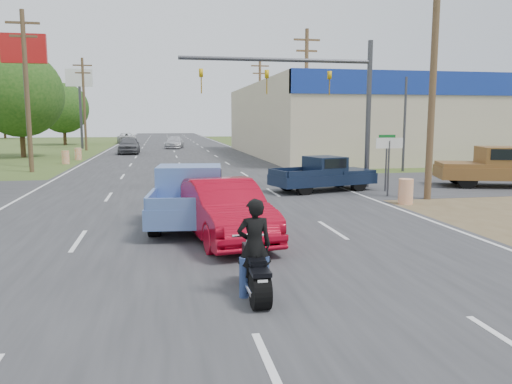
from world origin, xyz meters
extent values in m
plane|color=#425522|center=(0.00, 0.00, 0.00)|extent=(200.00, 200.00, 0.00)
cube|color=#2D2D30|center=(0.00, 40.00, 0.01)|extent=(15.00, 180.00, 0.02)
cube|color=#2D2D30|center=(0.00, 18.00, 0.01)|extent=(120.00, 10.00, 0.02)
cube|color=brown|center=(11.00, 10.00, 0.01)|extent=(8.00, 18.00, 0.01)
cube|color=#B7A88C|center=(32.00, 40.00, 3.30)|extent=(50.00, 28.00, 6.60)
cylinder|color=#4C3823|center=(9.50, 13.00, 5.00)|extent=(0.28, 0.28, 10.00)
cylinder|color=#4C3823|center=(9.50, 31.00, 5.00)|extent=(0.28, 0.28, 10.00)
cube|color=#4C3823|center=(9.50, 31.00, 9.20)|extent=(2.00, 0.14, 0.14)
cube|color=#4C3823|center=(9.50, 31.00, 8.40)|extent=(1.60, 0.14, 0.14)
cylinder|color=#4C3823|center=(9.50, 49.00, 5.00)|extent=(0.28, 0.28, 10.00)
cube|color=#4C3823|center=(9.50, 49.00, 9.20)|extent=(2.00, 0.14, 0.14)
cube|color=#4C3823|center=(9.50, 49.00, 8.40)|extent=(1.60, 0.14, 0.14)
cylinder|color=#4C3823|center=(-9.50, 28.00, 5.00)|extent=(0.28, 0.28, 10.00)
cube|color=#4C3823|center=(-9.50, 28.00, 9.20)|extent=(2.00, 0.14, 0.14)
cube|color=#4C3823|center=(-9.50, 28.00, 8.40)|extent=(1.60, 0.14, 0.14)
cylinder|color=#4C3823|center=(-9.50, 52.00, 5.00)|extent=(0.28, 0.28, 10.00)
cube|color=#4C3823|center=(-9.50, 52.00, 9.20)|extent=(2.00, 0.14, 0.14)
cube|color=#4C3823|center=(-9.50, 52.00, 8.40)|extent=(1.60, 0.14, 0.14)
cylinder|color=#422D19|center=(-13.50, 42.00, 1.62)|extent=(0.44, 0.44, 3.24)
sphere|color=#183F12|center=(-13.50, 42.00, 5.58)|extent=(7.56, 7.56, 7.56)
cylinder|color=#422D19|center=(-14.20, 66.00, 1.44)|extent=(0.44, 0.44, 2.88)
sphere|color=#183F12|center=(-14.20, 66.00, 4.96)|extent=(6.72, 6.72, 6.72)
cylinder|color=#422D19|center=(55.00, 70.00, 1.80)|extent=(0.44, 0.44, 3.60)
sphere|color=#183F12|center=(55.00, 70.00, 6.20)|extent=(8.40, 8.40, 8.40)
cylinder|color=#422D19|center=(30.00, 95.00, 1.71)|extent=(0.44, 0.44, 3.42)
sphere|color=#183F12|center=(30.00, 95.00, 5.89)|extent=(7.98, 7.98, 7.98)
cylinder|color=#422D19|center=(-30.00, 95.00, 1.89)|extent=(0.44, 0.44, 3.78)
sphere|color=#183F12|center=(-30.00, 95.00, 6.51)|extent=(8.82, 8.82, 8.82)
cylinder|color=orange|center=(8.00, 12.00, 0.50)|extent=(0.56, 0.56, 1.00)
cylinder|color=orange|center=(8.40, 20.50, 0.50)|extent=(0.56, 0.56, 1.00)
cylinder|color=orange|center=(-8.50, 34.00, 0.50)|extent=(0.56, 0.56, 1.00)
cylinder|color=orange|center=(-8.20, 38.00, 0.50)|extent=(0.56, 0.56, 1.00)
cylinder|color=#3F3F44|center=(-10.50, 32.00, 4.50)|extent=(0.30, 0.30, 9.00)
cube|color=#B21414|center=(-10.50, 32.00, 8.20)|extent=(3.00, 0.35, 2.00)
cylinder|color=#3F3F44|center=(-10.50, 56.00, 4.50)|extent=(0.30, 0.30, 9.00)
cube|color=white|center=(-10.50, 56.00, 8.20)|extent=(3.00, 0.35, 2.00)
cylinder|color=#3F3F44|center=(8.20, 14.00, 1.20)|extent=(0.08, 0.08, 2.40)
cube|color=white|center=(8.20, 14.00, 2.30)|extent=(1.20, 0.05, 0.45)
cylinder|color=#3F3F44|center=(8.80, 15.50, 1.20)|extent=(0.08, 0.08, 2.40)
cube|color=#0C591E|center=(8.80, 15.50, 2.50)|extent=(0.80, 0.04, 0.22)
cylinder|color=#3F3F44|center=(8.50, 17.00, 3.50)|extent=(0.24, 0.24, 7.00)
cylinder|color=#3F3F44|center=(4.00, 17.00, 6.00)|extent=(9.00, 0.18, 0.18)
imported|color=gold|center=(6.50, 17.00, 5.55)|extent=(0.18, 0.40, 1.10)
imported|color=gold|center=(3.50, 17.00, 5.55)|extent=(0.18, 0.40, 1.10)
imported|color=gold|center=(0.50, 17.00, 5.55)|extent=(0.18, 0.40, 1.10)
imported|color=#A0071B|center=(0.31, 7.46, 0.82)|extent=(2.46, 5.15, 1.63)
cylinder|color=black|center=(0.28, 2.29, 0.32)|extent=(0.31, 0.64, 0.64)
cylinder|color=black|center=(0.29, 3.69, 0.32)|extent=(0.12, 0.64, 0.64)
cube|color=black|center=(0.29, 3.01, 0.60)|extent=(0.22, 1.16, 0.29)
cube|color=black|center=(0.29, 3.25, 0.79)|extent=(0.25, 0.53, 0.21)
cube|color=black|center=(0.28, 2.72, 0.75)|extent=(0.29, 0.53, 0.10)
cylinder|color=white|center=(0.29, 3.54, 1.02)|extent=(0.63, 0.05, 0.05)
cube|color=white|center=(0.28, 2.07, 0.53)|extent=(0.17, 0.02, 0.12)
imported|color=black|center=(0.28, 2.86, 0.88)|extent=(0.64, 0.42, 1.75)
cylinder|color=black|center=(-1.21, 11.54, 0.43)|extent=(0.41, 0.88, 0.85)
cylinder|color=black|center=(0.57, 11.35, 0.43)|extent=(0.41, 0.88, 0.85)
cylinder|color=black|center=(-1.57, 8.24, 0.43)|extent=(0.41, 0.88, 0.85)
cylinder|color=black|center=(0.21, 8.04, 0.43)|extent=(0.41, 0.88, 0.85)
cube|color=#5272B1|center=(-0.50, 9.79, 0.66)|extent=(2.73, 5.75, 0.55)
cube|color=#5272B1|center=(-0.32, 11.45, 1.01)|extent=(2.25, 2.32, 0.19)
cube|color=#5272B1|center=(-0.49, 9.90, 1.39)|extent=(2.13, 1.87, 0.91)
cube|color=black|center=(-0.49, 9.90, 1.55)|extent=(2.14, 1.54, 0.48)
cube|color=#5272B1|center=(-0.80, 7.09, 1.09)|extent=(1.96, 0.30, 0.32)
cylinder|color=black|center=(7.18, 17.25, 0.37)|extent=(0.79, 0.46, 0.75)
cylinder|color=black|center=(7.59, 15.74, 0.37)|extent=(0.79, 0.46, 0.75)
cylinder|color=black|center=(4.38, 16.50, 0.37)|extent=(0.79, 0.46, 0.75)
cylinder|color=black|center=(4.78, 14.99, 0.37)|extent=(0.79, 0.46, 0.75)
cube|color=#111C33|center=(5.98, 16.12, 0.58)|extent=(5.16, 3.05, 0.48)
cube|color=#111C33|center=(7.39, 16.50, 0.88)|extent=(2.23, 2.18, 0.17)
cube|color=#111C33|center=(6.07, 16.15, 1.21)|extent=(1.85, 2.03, 0.79)
cube|color=black|center=(6.07, 16.15, 1.35)|extent=(1.57, 1.99, 0.42)
cube|color=#111C33|center=(3.69, 15.51, 0.95)|extent=(0.51, 1.68, 0.28)
cylinder|color=black|center=(13.05, 15.59, 0.46)|extent=(0.98, 0.62, 0.92)
cylinder|color=black|center=(13.66, 17.42, 0.46)|extent=(0.98, 0.62, 0.92)
cube|color=brown|center=(15.05, 15.94, 0.71)|extent=(6.39, 4.07, 0.60)
cube|color=brown|center=(13.35, 16.50, 1.09)|extent=(2.84, 2.79, 0.21)
cube|color=brown|center=(14.94, 15.97, 1.49)|extent=(2.37, 2.57, 0.98)
cube|color=black|center=(14.94, 15.97, 1.66)|extent=(2.04, 2.50, 0.52)
imported|color=#55555A|center=(-4.46, 45.04, 0.85)|extent=(2.02, 4.98, 1.70)
imported|color=silver|center=(0.21, 54.41, 0.70)|extent=(2.64, 5.04, 1.40)
imported|color=#B8B8B8|center=(-6.32, 69.60, 0.76)|extent=(3.14, 5.70, 1.51)
camera|label=1|loc=(-1.33, -5.82, 3.23)|focal=35.00mm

